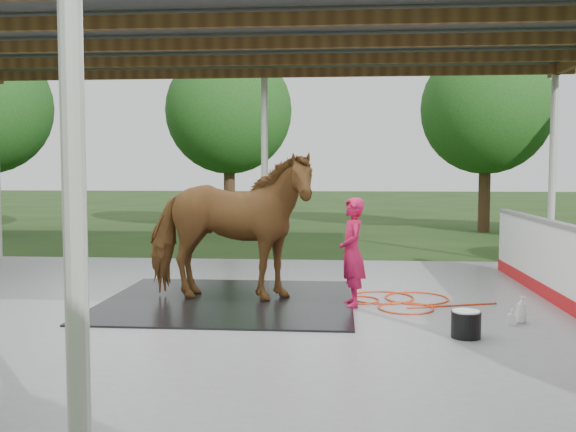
{
  "coord_description": "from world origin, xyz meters",
  "views": [
    {
      "loc": [
        1.54,
        -8.31,
        1.93
      ],
      "look_at": [
        0.82,
        0.54,
        1.29
      ],
      "focal_mm": 40.0,
      "sensor_mm": 36.0,
      "label": 1
    }
  ],
  "objects": [
    {
      "name": "ground",
      "position": [
        0.0,
        0.0,
        0.0
      ],
      "size": [
        100.0,
        100.0,
        0.0
      ],
      "primitive_type": "plane",
      "color": "#1E3814"
    },
    {
      "name": "concrete_slab",
      "position": [
        0.0,
        0.0,
        0.03
      ],
      "size": [
        12.0,
        10.0,
        0.05
      ],
      "primitive_type": "cube",
      "color": "slate",
      "rests_on": "ground"
    },
    {
      "name": "pavilion_structure",
      "position": [
        0.0,
        -0.0,
        3.97
      ],
      "size": [
        12.6,
        10.6,
        4.05
      ],
      "color": "beige",
      "rests_on": "ground"
    },
    {
      "name": "tree_belt",
      "position": [
        0.3,
        0.9,
        3.79
      ],
      "size": [
        28.0,
        28.0,
        5.8
      ],
      "color": "#382314",
      "rests_on": "ground"
    },
    {
      "name": "rubber_mat",
      "position": [
        -0.04,
        0.66,
        0.06
      ],
      "size": [
        3.52,
        3.3,
        0.03
      ],
      "primitive_type": "cube",
      "color": "black",
      "rests_on": "concrete_slab"
    },
    {
      "name": "horse",
      "position": [
        -0.04,
        0.66,
        1.13
      ],
      "size": [
        2.54,
        1.27,
        2.1
      ],
      "primitive_type": "imported",
      "rotation": [
        0.0,
        0.0,
        1.52
      ],
      "color": "brown",
      "rests_on": "rubber_mat"
    },
    {
      "name": "handler",
      "position": [
        1.71,
        0.48,
        0.8
      ],
      "size": [
        0.44,
        0.59,
        1.5
      ],
      "primitive_type": "imported",
      "rotation": [
        0.0,
        0.0,
        -1.42
      ],
      "color": "#D4164C",
      "rests_on": "concrete_slab"
    },
    {
      "name": "wash_bucket",
      "position": [
        2.96,
        -1.09,
        0.21
      ],
      "size": [
        0.33,
        0.33,
        0.31
      ],
      "color": "black",
      "rests_on": "concrete_slab"
    },
    {
      "name": "soap_bottle_a",
      "position": [
        3.77,
        -0.33,
        0.22
      ],
      "size": [
        0.17,
        0.17,
        0.33
      ],
      "primitive_type": "imported",
      "rotation": [
        0.0,
        0.0,
        0.45
      ],
      "color": "silver",
      "rests_on": "concrete_slab"
    },
    {
      "name": "soap_bottle_b",
      "position": [
        3.62,
        -0.45,
        0.15
      ],
      "size": [
        0.11,
        0.11,
        0.2
      ],
      "primitive_type": "imported",
      "rotation": [
        0.0,
        0.0,
        -0.2
      ],
      "color": "#338CD8",
      "rests_on": "concrete_slab"
    },
    {
      "name": "hose_coil",
      "position": [
        2.35,
        0.88,
        0.06
      ],
      "size": [
        2.19,
        1.55,
        0.02
      ],
      "color": "#B82F0D",
      "rests_on": "concrete_slab"
    }
  ]
}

